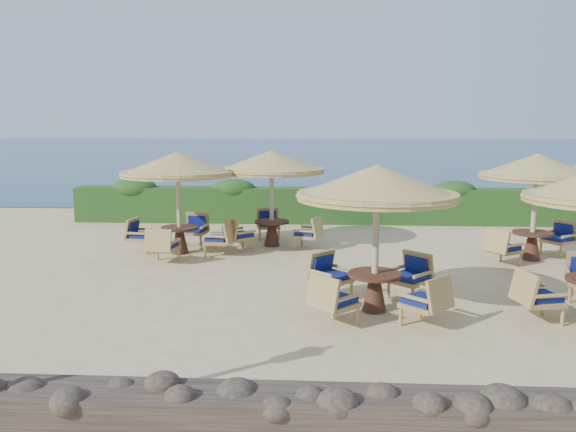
% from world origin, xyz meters
% --- Properties ---
extents(ground, '(120.00, 120.00, 0.00)m').
position_xyz_m(ground, '(0.00, 0.00, 0.00)').
color(ground, '#CBB481').
rests_on(ground, ground).
extents(sea, '(160.00, 160.00, 0.00)m').
position_xyz_m(sea, '(0.00, 70.00, 0.00)').
color(sea, '#0B2549').
rests_on(sea, ground).
extents(hedge, '(18.00, 0.90, 1.20)m').
position_xyz_m(hedge, '(0.00, 7.20, 0.60)').
color(hedge, '#193D13').
rests_on(hedge, ground).
extents(stone_wall, '(15.00, 0.65, 0.44)m').
position_xyz_m(stone_wall, '(0.00, -6.20, 0.22)').
color(stone_wall, '#4F3F31').
rests_on(stone_wall, ground).
extents(cafe_set_0, '(2.87, 2.87, 2.65)m').
position_xyz_m(cafe_set_0, '(0.46, -2.07, 1.84)').
color(cafe_set_0, tan).
rests_on(cafe_set_0, ground).
extents(cafe_set_2, '(2.94, 2.94, 2.65)m').
position_xyz_m(cafe_set_2, '(-4.19, 2.29, 1.86)').
color(cafe_set_2, tan).
rests_on(cafe_set_2, ground).
extents(cafe_set_3, '(2.94, 2.94, 2.65)m').
position_xyz_m(cafe_set_3, '(-1.86, 3.36, 1.94)').
color(cafe_set_3, tan).
rests_on(cafe_set_3, ground).
extents(cafe_set_4, '(2.77, 2.77, 2.65)m').
position_xyz_m(cafe_set_4, '(4.75, 2.09, 2.00)').
color(cafe_set_4, tan).
rests_on(cafe_set_4, ground).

